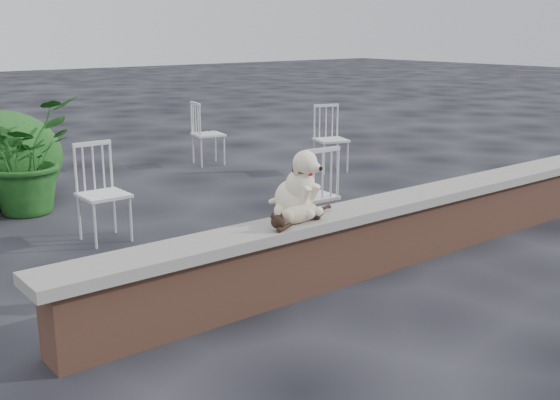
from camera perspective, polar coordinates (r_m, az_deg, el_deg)
ground at (r=5.95m, az=9.32°, el=-5.32°), size 60.00×60.00×0.00m
brick_wall at (r=5.87m, az=9.42°, el=-3.02°), size 6.00×0.30×0.50m
capstone at (r=5.79m, az=9.53°, el=-0.29°), size 6.20×0.40×0.08m
dog at (r=5.10m, az=1.16°, el=1.49°), size 0.43×0.52×0.54m
cat at (r=4.99m, az=1.54°, el=-1.12°), size 0.91×0.37×0.15m
chair_d at (r=9.58m, az=4.36°, el=5.21°), size 0.71×0.71×0.94m
chair_b at (r=6.58m, az=-14.76°, el=0.57°), size 0.56×0.56×0.94m
chair_e at (r=10.12m, az=-6.12°, el=5.66°), size 0.66×0.66×0.94m
chair_c at (r=6.33m, az=2.53°, el=0.49°), size 0.60×0.60×0.94m
potted_plant_a at (r=7.87m, az=-20.91°, el=3.49°), size 1.49×1.45×1.26m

